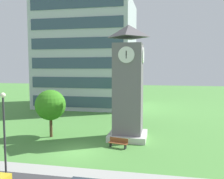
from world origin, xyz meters
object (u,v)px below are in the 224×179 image
Objects in this scene: clock_tower at (128,88)px; street_lamp at (4,123)px; tree_streetside at (50,105)px; park_bench at (118,143)px.

street_lamp is at bearing -126.13° from clock_tower.
tree_streetside is (-8.03, -1.00, -1.80)m from clock_tower.
tree_streetside is (-7.56, 2.06, 2.93)m from park_bench.
clock_tower reaches higher than street_lamp.
park_bench is 0.37× the size of tree_streetside.
street_lamp is (-6.74, -6.83, 3.05)m from park_bench.
street_lamp is at bearing -134.61° from park_bench.
clock_tower is 8.29m from tree_streetside.
tree_streetside is at bearing 164.78° from park_bench.
clock_tower is at bearing 53.87° from street_lamp.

